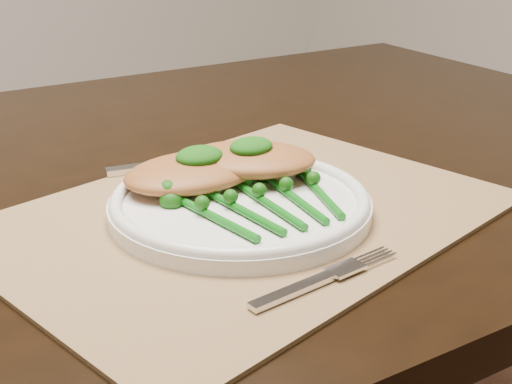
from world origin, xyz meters
TOP-DOWN VIEW (x-y plane):
  - placemat at (0.03, -0.20)m, footprint 0.54×0.43m
  - dinner_plate at (0.03, -0.20)m, footprint 0.26×0.26m
  - knife at (0.05, -0.04)m, footprint 0.21×0.07m
  - fork at (0.01, -0.35)m, footprint 0.15×0.02m
  - chicken_fillet_left at (0.01, -0.14)m, footprint 0.15×0.11m
  - chicken_fillet_right at (0.07, -0.15)m, footprint 0.17×0.16m
  - pesto_dollop_left at (0.02, -0.14)m, footprint 0.05×0.04m
  - pesto_dollop_right at (0.07, -0.16)m, footprint 0.05×0.04m
  - broccolini_bundle at (0.04, -0.23)m, footprint 0.15×0.17m

SIDE VIEW (x-z plane):
  - placemat at x=0.03m, z-range 0.75..0.75m
  - fork at x=0.01m, z-range 0.76..0.76m
  - knife at x=0.05m, z-range 0.76..0.76m
  - dinner_plate at x=0.03m, z-range 0.75..0.78m
  - broccolini_bundle at x=0.04m, z-range 0.76..0.79m
  - chicken_fillet_left at x=0.01m, z-range 0.77..0.80m
  - chicken_fillet_right at x=0.07m, z-range 0.78..0.80m
  - pesto_dollop_left at x=0.02m, z-range 0.79..0.81m
  - pesto_dollop_right at x=0.07m, z-range 0.80..0.81m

